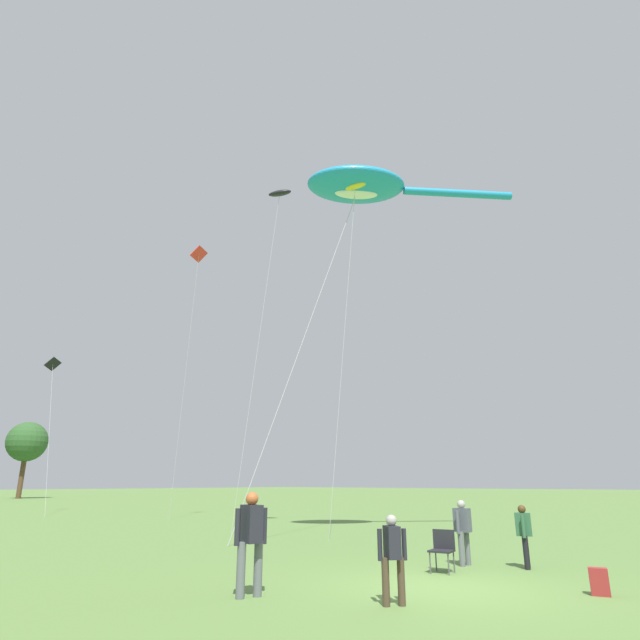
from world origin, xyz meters
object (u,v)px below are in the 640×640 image
at_px(backpack, 599,582).
at_px(person_navy_jacket, 463,527).
at_px(person_child_front, 392,552).
at_px(tree_oak_right, 27,442).
at_px(small_kite_delta_white, 279,196).
at_px(small_kite_streamer_purple, 355,189).
at_px(small_kite_tiny_distant, 53,370).
at_px(big_show_kite, 361,186).
at_px(person_short_left, 524,531).
at_px(small_kite_diamond_red, 197,270).
at_px(person_brown_coat, 251,535).
at_px(folding_chair, 442,547).

bearing_deg(backpack, person_navy_jacket, 63.47).
height_order(person_child_front, tree_oak_right, tree_oak_right).
bearing_deg(small_kite_delta_white, small_kite_streamer_purple, 159.31).
bearing_deg(small_kite_tiny_distant, big_show_kite, 138.85).
relative_size(person_navy_jacket, small_kite_tiny_distant, 0.15).
bearing_deg(tree_oak_right, person_short_left, -101.98).
xyz_separation_m(person_short_left, small_kite_diamond_red, (3.69, 18.51, 12.65)).
xyz_separation_m(person_short_left, small_kite_streamer_purple, (2.49, 6.38, 12.53)).
xyz_separation_m(small_kite_diamond_red, tree_oak_right, (10.04, 46.18, -6.93)).
height_order(big_show_kite, backpack, big_show_kite).
xyz_separation_m(person_brown_coat, small_kite_tiny_distant, (7.88, 28.56, 8.04)).
relative_size(person_brown_coat, backpack, 3.85).
bearing_deg(small_kite_streamer_purple, tree_oak_right, 158.37).
xyz_separation_m(person_navy_jacket, small_kite_streamer_purple, (2.98, 5.11, 12.48)).
distance_m(person_child_front, tree_oak_right, 67.38).
height_order(backpack, tree_oak_right, tree_oak_right).
bearing_deg(big_show_kite, small_kite_delta_white, -37.95).
distance_m(person_brown_coat, small_kite_streamer_purple, 15.57).
xyz_separation_m(small_kite_streamer_purple, small_kite_diamond_red, (1.21, 12.13, 0.12)).
relative_size(person_child_front, small_kite_tiny_distant, 0.14).
height_order(big_show_kite, small_kite_streamer_purple, big_show_kite).
height_order(person_child_front, folding_chair, person_child_front).
relative_size(person_navy_jacket, small_kite_diamond_red, 0.10).
xyz_separation_m(person_brown_coat, small_kite_diamond_red, (9.86, 16.04, 12.46)).
distance_m(big_show_kite, person_navy_jacket, 14.34).
xyz_separation_m(person_child_front, person_brown_coat, (-1.06, 2.22, 0.20)).
relative_size(small_kite_tiny_distant, small_kite_delta_white, 0.66).
relative_size(person_brown_coat, folding_chair, 1.97).
bearing_deg(backpack, tree_oak_right, 76.63).
distance_m(person_short_left, small_kite_delta_white, 17.66).
xyz_separation_m(backpack, small_kite_diamond_red, (5.82, 20.52, 13.22)).
bearing_deg(backpack, big_show_kite, 58.78).
xyz_separation_m(backpack, small_kite_streamer_purple, (4.62, 8.39, 13.10)).
distance_m(person_navy_jacket, person_brown_coat, 5.80).
height_order(person_navy_jacket, tree_oak_right, tree_oak_right).
distance_m(person_short_left, folding_chair, 2.08).
relative_size(backpack, small_kite_diamond_red, 0.03).
xyz_separation_m(person_short_left, small_kite_tiny_distant, (1.72, 31.03, 8.23)).
relative_size(folding_chair, small_kite_delta_white, 0.06).
xyz_separation_m(person_brown_coat, folding_chair, (4.48, -1.28, -0.47)).
height_order(small_kite_streamer_purple, tree_oak_right, small_kite_streamer_purple).
height_order(person_brown_coat, folding_chair, person_brown_coat).
distance_m(small_kite_streamer_purple, small_kite_tiny_distant, 25.03).
distance_m(person_short_left, tree_oak_right, 66.38).
bearing_deg(small_kite_tiny_distant, person_child_front, 123.35).
bearing_deg(person_child_front, tree_oak_right, 23.30).
bearing_deg(small_kite_diamond_red, person_navy_jacket, 139.20).
xyz_separation_m(folding_chair, tree_oak_right, (15.42, 63.50, 6.00)).
bearing_deg(small_kite_delta_white, backpack, 138.63).
relative_size(big_show_kite, tree_oak_right, 1.59).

